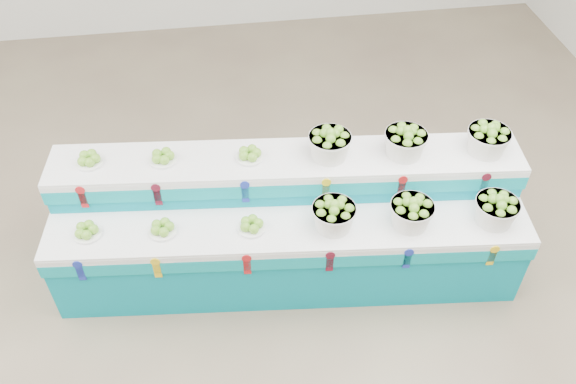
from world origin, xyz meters
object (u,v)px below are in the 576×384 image
(display_stand, at_px, (288,225))
(plate_upper_mid, at_px, (163,156))
(basket_lower_left, at_px, (334,215))
(basket_upper_right, at_px, (488,139))

(display_stand, relative_size, plate_upper_mid, 17.08)
(display_stand, relative_size, basket_lower_left, 11.25)
(basket_lower_left, distance_m, plate_upper_mid, 1.35)
(display_stand, bearing_deg, basket_upper_right, 8.41)
(basket_lower_left, height_order, basket_upper_right, basket_upper_right)
(basket_lower_left, relative_size, plate_upper_mid, 1.52)
(basket_lower_left, distance_m, basket_upper_right, 1.32)
(basket_lower_left, bearing_deg, basket_upper_right, 14.87)
(display_stand, bearing_deg, basket_lower_left, -34.86)
(display_stand, height_order, basket_lower_left, display_stand)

